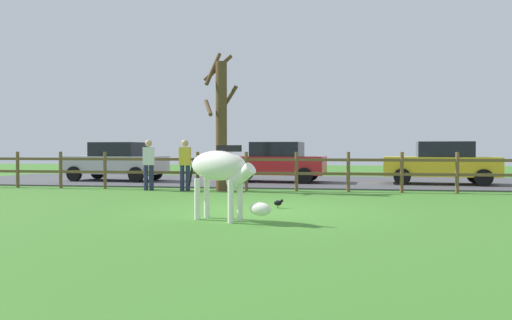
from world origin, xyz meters
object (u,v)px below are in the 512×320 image
parked_car_yellow (441,163)px  visitor_left_of_tree (149,162)px  parked_car_silver (117,161)px  zebra (222,171)px  parked_car_red (275,162)px  visitor_right_of_tree (185,163)px  crow_on_grass (278,203)px  bare_tree (221,121)px

parked_car_yellow → visitor_left_of_tree: size_ratio=2.53×
parked_car_silver → zebra: bearing=-56.1°
parked_car_red → visitor_left_of_tree: visitor_left_of_tree is taller
parked_car_silver → visitor_left_of_tree: 4.70m
visitor_left_of_tree → visitor_right_of_tree: bearing=-0.2°
zebra → parked_car_yellow: size_ratio=0.43×
crow_on_grass → parked_car_silver: bearing=133.7°
crow_on_grass → parked_car_silver: size_ratio=0.05×
parked_car_yellow → bare_tree: bearing=-154.4°
parked_car_red → visitor_left_of_tree: (-3.62, -4.02, 0.06)m
bare_tree → parked_car_silver: bearing=145.4°
crow_on_grass → parked_car_yellow: 9.44m
zebra → crow_on_grass: 2.39m
visitor_right_of_tree → bare_tree: bearing=8.9°
parked_car_yellow → parked_car_red: same height
bare_tree → visitor_right_of_tree: bare_tree is taller
parked_car_yellow → visitor_left_of_tree: visitor_left_of_tree is taller
zebra → visitor_right_of_tree: 6.76m
bare_tree → parked_car_red: size_ratio=1.08×
zebra → parked_car_red: parked_car_red is taller
visitor_left_of_tree → zebra: bearing=-58.2°
crow_on_grass → visitor_right_of_tree: visitor_right_of_tree is taller
zebra → parked_car_silver: 12.02m
parked_car_red → parked_car_yellow: bearing=-2.5°
bare_tree → parked_car_red: 4.28m
crow_on_grass → parked_car_silver: parked_car_silver is taller
visitor_left_of_tree → parked_car_red: bearing=48.0°
crow_on_grass → parked_car_red: parked_car_red is taller
bare_tree → parked_car_yellow: 8.39m
bare_tree → visitor_left_of_tree: (-2.36, -0.17, -1.31)m
visitor_right_of_tree → parked_car_red: bearing=59.2°
zebra → parked_car_silver: size_ratio=0.44×
bare_tree → parked_car_red: (1.27, 3.85, -1.38)m
zebra → visitor_right_of_tree: (-2.64, 6.23, -0.02)m
crow_on_grass → parked_car_yellow: (5.12, 7.89, 0.72)m
parked_car_yellow → parked_car_silver: bearing=-180.0°
parked_car_yellow → parked_car_red: 6.20m
visitor_left_of_tree → parked_car_silver: bearing=127.1°
parked_car_silver → bare_tree: bearing=-34.6°
zebra → parked_car_silver: bearing=123.9°
zebra → crow_on_grass: bearing=68.4°
zebra → parked_car_yellow: bearing=59.2°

